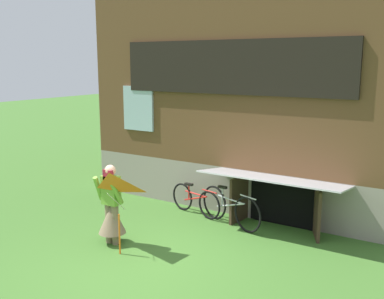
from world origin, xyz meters
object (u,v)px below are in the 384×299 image
person (112,211)px  bicycle_silver (230,208)px  kite (110,192)px  bicycle_red (195,200)px

person → bicycle_silver: (1.47, 2.07, -0.26)m
kite → bicycle_silver: (1.05, 2.53, -0.81)m
kite → bicycle_silver: size_ratio=0.87×
kite → bicycle_red: (0.07, 2.72, -0.87)m
bicycle_silver → bicycle_red: bicycle_silver is taller
bicycle_red → kite: bearing=-77.5°
kite → bicycle_red: size_ratio=0.99×
person → bicycle_silver: person is taller
bicycle_silver → bicycle_red: (-0.99, 0.19, -0.05)m
bicycle_silver → kite: bearing=-92.7°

